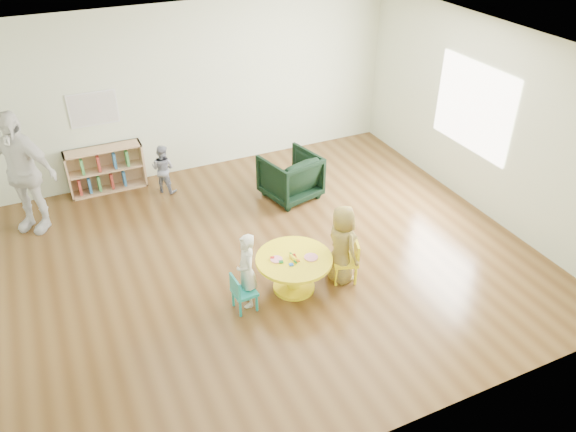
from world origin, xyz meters
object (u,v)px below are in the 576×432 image
object	(u,v)px
kid_chair_right	(348,259)
child_right	(342,245)
activity_table	(294,267)
armchair	(290,176)
kid_chair_left	(242,292)
adult_caretaker	(21,172)
child_left	(247,271)
toddler	(163,169)
bookshelf	(105,169)

from	to	relation	value
kid_chair_right	child_right	bearing A→B (deg)	84.25
activity_table	armchair	distance (m)	2.28
kid_chair_left	adult_caretaker	size ratio (longest dim) A/B	0.27
kid_chair_left	kid_chair_right	bearing A→B (deg)	85.87
kid_chair_left	child_left	distance (m)	0.26
kid_chair_left	armchair	size ratio (longest dim) A/B	0.62
toddler	kid_chair_left	bearing A→B (deg)	134.53
kid_chair_left	bookshelf	distance (m)	3.78
kid_chair_right	bookshelf	size ratio (longest dim) A/B	0.48
kid_chair_right	child_right	size ratio (longest dim) A/B	0.54
armchair	child_right	distance (m)	2.19
kid_chair_left	toddler	world-z (taller)	toddler
child_left	child_right	distance (m)	1.26
adult_caretaker	bookshelf	bearing A→B (deg)	68.72
kid_chair_left	kid_chair_right	distance (m)	1.44
activity_table	armchair	xyz separation A→B (m)	(0.92, 2.09, 0.04)
bookshelf	child_left	bearing A→B (deg)	-73.39
activity_table	kid_chair_right	world-z (taller)	kid_chair_right
kid_chair_left	child_left	size ratio (longest dim) A/B	0.51
bookshelf	child_right	xyz separation A→B (m)	(2.32, -3.64, 0.17)
child_right	adult_caretaker	bearing A→B (deg)	43.73
activity_table	child_right	distance (m)	0.66
activity_table	kid_chair_right	distance (m)	0.72
kid_chair_left	child_right	distance (m)	1.39
armchair	adult_caretaker	bearing A→B (deg)	-25.07
child_left	toddler	bearing A→B (deg)	-169.22
toddler	kid_chair_right	bearing A→B (deg)	158.21
kid_chair_left	adult_caretaker	xyz separation A→B (m)	(-2.12, 2.96, 0.64)
bookshelf	child_left	xyz separation A→B (m)	(1.07, -3.58, 0.13)
kid_chair_right	bookshelf	xyz separation A→B (m)	(-2.40, 3.68, 0.06)
toddler	adult_caretaker	world-z (taller)	adult_caretaker
kid_chair_left	toddler	bearing A→B (deg)	178.80
child_right	bookshelf	bearing A→B (deg)	26.45
child_right	adult_caretaker	distance (m)	4.58
bookshelf	toddler	bearing A→B (deg)	-28.13
child_right	toddler	xyz separation A→B (m)	(-1.48, 3.19, -0.13)
kid_chair_right	adult_caretaker	xyz separation A→B (m)	(-3.57, 2.98, 0.60)
child_right	toddler	distance (m)	3.52
kid_chair_right	child_left	xyz separation A→B (m)	(-1.34, 0.10, 0.18)
child_left	activity_table	bearing A→B (deg)	97.64
activity_table	adult_caretaker	world-z (taller)	adult_caretaker
bookshelf	kid_chair_right	bearing A→B (deg)	-56.85
child_left	adult_caretaker	size ratio (longest dim) A/B	0.54
adult_caretaker	kid_chair_left	bearing A→B (deg)	-16.52
activity_table	bookshelf	distance (m)	3.95
bookshelf	toddler	distance (m)	0.96
adult_caretaker	activity_table	bearing A→B (deg)	-7.29
bookshelf	armchair	world-z (taller)	bookshelf
kid_chair_left	kid_chair_right	world-z (taller)	kid_chair_right
activity_table	toddler	bearing A→B (deg)	105.28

